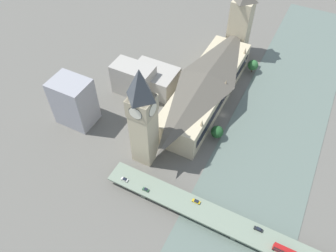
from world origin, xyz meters
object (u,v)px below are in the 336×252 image
object	(u,v)px
victoria_tower	(240,24)
double_decker_bus_lead	(284,251)
clock_tower	(143,116)
parliament_hall	(206,87)
road_bridge	(237,227)
car_northbound_mid	(196,201)
car_southbound_lead	(258,229)
car_southbound_mid	(146,190)
car_northbound_lead	(125,179)

from	to	relation	value
victoria_tower	double_decker_bus_lead	xyz separation A→B (m)	(-79.06, 154.16, -19.45)
clock_tower	double_decker_bus_lead	world-z (taller)	clock_tower
parliament_hall	road_bridge	bearing A→B (deg)	122.39
parliament_hall	car_northbound_mid	bearing A→B (deg)	109.52
victoria_tower	car_southbound_lead	size ratio (longest dim) A/B	12.77
clock_tower	double_decker_bus_lead	xyz separation A→B (m)	(-92.33, 23.62, -29.01)
victoria_tower	car_southbound_mid	bearing A→B (deg)	90.27
victoria_tower	road_bridge	xyz separation A→B (m)	(-54.28, 151.59, -23.06)
victoria_tower	car_northbound_mid	bearing A→B (deg)	101.15
car_northbound_mid	car_southbound_lead	distance (m)	35.27
car_southbound_lead	car_southbound_mid	distance (m)	64.13
double_decker_bus_lead	car_northbound_lead	size ratio (longest dim) A/B	2.63
double_decker_bus_lead	car_northbound_mid	world-z (taller)	double_decker_bus_lead
road_bridge	car_northbound_lead	distance (m)	67.92
victoria_tower	car_northbound_mid	world-z (taller)	victoria_tower
car_southbound_lead	car_southbound_mid	size ratio (longest dim) A/B	1.21
double_decker_bus_lead	clock_tower	bearing A→B (deg)	-14.35
parliament_hall	car_southbound_lead	bearing A→B (deg)	128.10
clock_tower	car_northbound_lead	xyz separation A→B (m)	(0.28, 24.02, -30.90)
road_bridge	car_northbound_lead	world-z (taller)	car_northbound_lead
double_decker_bus_lead	car_northbound_mid	bearing A→B (deg)	-6.52
car_northbound_lead	car_northbound_mid	size ratio (longest dim) A/B	0.91
double_decker_bus_lead	victoria_tower	bearing A→B (deg)	-62.85
road_bridge	car_southbound_mid	distance (m)	53.68
clock_tower	road_bridge	bearing A→B (deg)	162.70
parliament_hall	car_northbound_lead	size ratio (longest dim) A/B	25.53
car_northbound_mid	car_southbound_lead	xyz separation A→B (m)	(-35.27, -0.15, 0.04)
clock_tower	car_northbound_mid	world-z (taller)	clock_tower
road_bridge	double_decker_bus_lead	xyz separation A→B (m)	(-24.77, 2.57, 3.61)
parliament_hall	clock_tower	distance (m)	70.10
car_northbound_lead	car_southbound_mid	xyz separation A→B (m)	(-14.27, 0.22, -0.04)
clock_tower	car_northbound_mid	xyz separation A→B (m)	(-42.52, 17.93, -30.92)
clock_tower	road_bridge	distance (m)	77.91
parliament_hall	clock_tower	xyz separation A→B (m)	(13.32, 64.44, 24.15)
parliament_hall	car_southbound_lead	xyz separation A→B (m)	(-64.47, 82.21, -6.74)
parliament_hall	car_southbound_lead	size ratio (longest dim) A/B	23.44
road_bridge	parliament_hall	bearing A→B (deg)	-57.61
parliament_hall	road_bridge	world-z (taller)	parliament_hall
double_decker_bus_lead	car_southbound_lead	world-z (taller)	double_decker_bus_lead
road_bridge	car_southbound_lead	size ratio (longest dim) A/B	33.56
double_decker_bus_lead	car_southbound_lead	bearing A→B (deg)	-21.90
double_decker_bus_lead	car_northbound_lead	world-z (taller)	double_decker_bus_lead
car_northbound_mid	clock_tower	bearing A→B (deg)	-22.86
road_bridge	car_northbound_lead	xyz separation A→B (m)	(67.83, 2.97, 1.72)
road_bridge	double_decker_bus_lead	bearing A→B (deg)	174.08
road_bridge	double_decker_bus_lead	distance (m)	25.17
double_decker_bus_lead	car_northbound_mid	xyz separation A→B (m)	(49.81, -5.69, -1.92)
car_northbound_mid	car_southbound_mid	size ratio (longest dim) A/B	1.22
parliament_hall	clock_tower	size ratio (longest dim) A/B	1.55
road_bridge	car_southbound_lead	bearing A→B (deg)	-162.27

